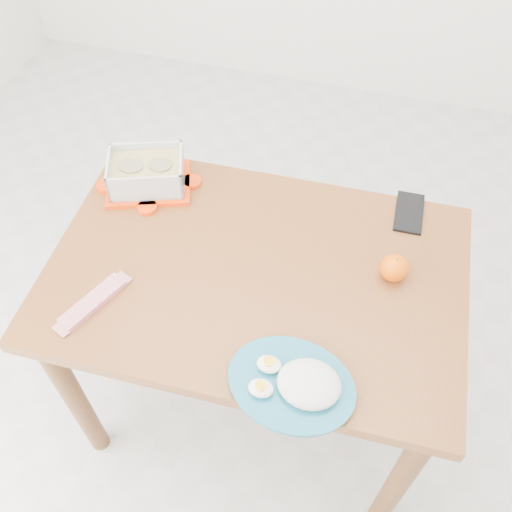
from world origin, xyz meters
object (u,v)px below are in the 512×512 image
(dining_table, at_px, (256,296))
(smartphone, at_px, (409,213))
(food_container, at_px, (147,173))
(rice_plate, at_px, (297,383))
(orange_fruit, at_px, (394,268))

(dining_table, relative_size, smartphone, 7.19)
(food_container, relative_size, rice_plate, 0.88)
(dining_table, xyz_separation_m, smartphone, (0.36, 0.30, 0.12))
(dining_table, relative_size, orange_fruit, 15.17)
(orange_fruit, xyz_separation_m, smartphone, (0.02, 0.23, -0.03))
(food_container, xyz_separation_m, rice_plate, (0.55, -0.50, -0.02))
(dining_table, relative_size, food_container, 3.84)
(orange_fruit, xyz_separation_m, rice_plate, (-0.17, -0.36, -0.01))
(dining_table, distance_m, rice_plate, 0.36)
(food_container, relative_size, smartphone, 1.87)
(dining_table, bearing_deg, smartphone, 39.06)
(orange_fruit, distance_m, rice_plate, 0.40)
(food_container, relative_size, orange_fruit, 3.95)
(rice_plate, bearing_deg, food_container, 145.39)
(food_container, distance_m, orange_fruit, 0.73)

